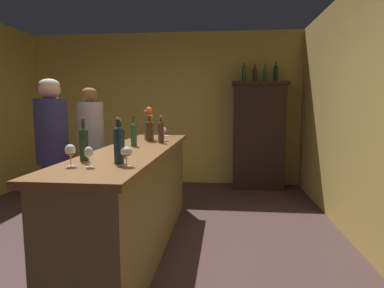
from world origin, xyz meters
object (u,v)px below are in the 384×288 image
wine_bottle_riesling (119,143)px  wine_bottle_merlot (120,140)px  display_cabinet (259,134)px  cheese_plate (163,136)px  display_bottle_left (244,73)px  display_bottle_midright (276,72)px  wine_bottle_chardonnay (84,142)px  flower_arrangement (149,126)px  wine_glass_mid (164,131)px  wine_bottle_pinot (134,133)px  bar_counter (136,198)px  patron_in_navy (55,147)px  patron_in_grey (53,153)px  display_bottle_center (265,74)px  wine_glass_spare (70,151)px  wine_glass_front (127,152)px  wine_bottle_rose (161,131)px  display_bottle_midleft (255,74)px  wine_bottle_malbec (149,130)px  wine_glass_rear (89,153)px  patron_by_cabinet (92,149)px

wine_bottle_riesling → wine_bottle_merlot: bearing=106.9°
display_cabinet → cheese_plate: size_ratio=11.47×
display_bottle_left → display_bottle_midright: (0.53, 0.00, -0.00)m
display_bottle_midright → wine_bottle_chardonnay: bearing=-120.1°
wine_bottle_riesling → flower_arrangement: bearing=95.6°
wine_glass_mid → display_bottle_midright: display_bottle_midright is taller
wine_bottle_pinot → bar_counter: bearing=-70.7°
patron_in_navy → patron_in_grey: patron_in_grey is taller
display_bottle_left → display_bottle_center: bearing=-0.0°
wine_bottle_pinot → display_bottle_left: size_ratio=0.91×
wine_glass_spare → display_cabinet: bearing=65.0°
flower_arrangement → display_bottle_center: (1.58, 1.80, 0.77)m
wine_bottle_pinot → wine_glass_front: (0.26, -1.08, -0.03)m
patron_in_navy → wine_bottle_chardonnay: bearing=-11.4°
wine_glass_front → wine_glass_spare: (-0.39, -0.04, 0.01)m
wine_bottle_chardonnay → cheese_plate: size_ratio=2.01×
wine_bottle_merlot → flower_arrangement: size_ratio=0.75×
wine_bottle_rose → wine_glass_front: (0.04, -1.39, -0.04)m
wine_bottle_rose → wine_glass_spare: (-0.35, -1.42, -0.03)m
wine_bottle_riesling → patron_in_navy: 2.68m
wine_glass_mid → patron_in_grey: 1.23m
cheese_plate → patron_in_navy: patron_in_navy is taller
display_bottle_midleft → patron_in_grey: display_bottle_midleft is taller
patron_in_grey → wine_bottle_malbec: bearing=30.2°
bar_counter → wine_bottle_malbec: bearing=89.6°
cheese_plate → display_bottle_left: bearing=50.8°
wine_bottle_malbec → wine_bottle_pinot: (-0.06, -0.44, -0.00)m
flower_arrangement → wine_bottle_malbec: bearing=-75.4°
wine_bottle_malbec → wine_bottle_rose: bearing=-38.8°
patron_in_navy → display_bottle_midleft: bearing=68.7°
wine_glass_front → display_bottle_midleft: (1.17, 3.49, 0.85)m
wine_glass_rear → display_bottle_center: bearing=65.8°
wine_bottle_malbec → wine_bottle_pinot: wine_bottle_malbec is taller
wine_bottle_rose → cheese_plate: wine_bottle_rose is taller
bar_counter → display_bottle_midright: 3.43m
bar_counter → wine_glass_front: 1.12m
wine_glass_spare → patron_by_cabinet: (-0.54, 1.60, -0.22)m
display_bottle_left → patron_by_cabinet: (-1.91, -1.93, -1.08)m
wine_bottle_chardonnay → display_bottle_midright: size_ratio=0.95×
wine_bottle_malbec → display_bottle_center: display_bottle_center is taller
flower_arrangement → patron_in_navy: (-1.50, 0.49, -0.34)m
wine_bottle_rose → display_bottle_midleft: (1.21, 2.10, 0.81)m
wine_bottle_riesling → flower_arrangement: size_ratio=0.84×
wine_bottle_pinot → cheese_plate: wine_bottle_pinot is taller
wine_bottle_pinot → display_bottle_center: 3.00m
wine_bottle_rose → display_bottle_left: 2.48m
wine_bottle_rose → patron_in_navy: (-1.70, 0.79, -0.30)m
wine_bottle_chardonnay → cheese_plate: bearing=82.6°
display_cabinet → wine_bottle_malbec: (-1.46, -1.97, 0.21)m
wine_bottle_merlot → wine_bottle_rose: bearing=79.3°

